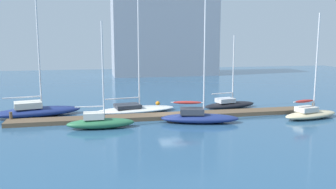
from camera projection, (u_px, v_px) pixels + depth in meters
ground_plane at (172, 118)px, 34.51m from camera, size 120.00×120.00×0.00m
dock_pier at (172, 116)px, 34.48m from camera, size 30.74×2.00×0.39m
dock_piling_near_end at (11, 118)px, 32.11m from camera, size 0.28×0.28×1.05m
dock_piling_far_end at (313, 108)px, 36.74m from camera, size 0.28×0.28×1.05m
sailboat_0 at (36, 110)px, 35.03m from camera, size 8.82×4.53×13.67m
sailboat_1 at (100, 122)px, 30.28m from camera, size 5.80×1.77×9.13m
sailboat_2 at (135, 108)px, 37.02m from camera, size 8.96×4.16×12.47m
sailboat_3 at (199, 116)px, 32.32m from camera, size 7.51×3.85×11.59m
sailboat_4 at (229, 104)px, 39.10m from camera, size 6.66×3.22×8.08m
sailboat_5 at (310, 113)px, 34.05m from camera, size 6.41×3.14×10.07m
mooring_buoy_orange at (158, 103)px, 40.91m from camera, size 0.50×0.50×0.50m
harbor_building_distant at (164, 25)px, 75.41m from camera, size 22.07×9.65×21.42m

